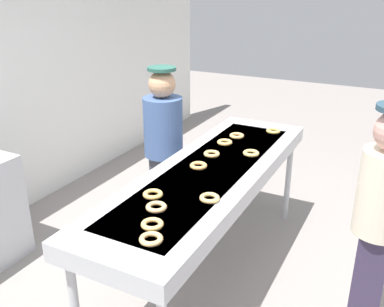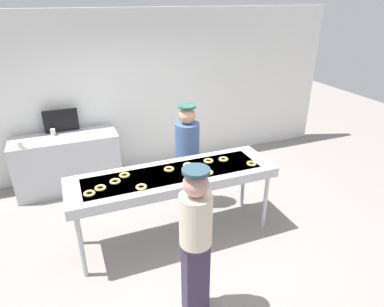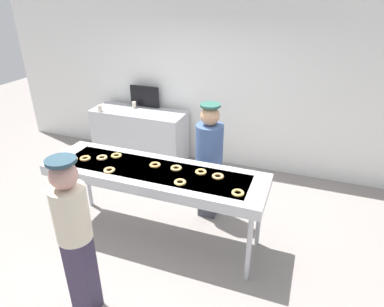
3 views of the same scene
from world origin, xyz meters
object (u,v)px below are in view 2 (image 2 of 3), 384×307
at_px(glazed_donut_3, 141,187).
at_px(glazed_donut_6, 208,161).
at_px(glazed_donut_7, 223,159).
at_px(menu_display, 61,121).
at_px(glazed_donut_5, 252,164).
at_px(paper_cup_1, 53,132).
at_px(glazed_donut_9, 125,175).
at_px(paper_cup_0, 20,145).
at_px(glazed_donut_2, 89,193).
at_px(fryer_conveyor, 173,178).
at_px(glazed_donut_1, 208,172).
at_px(glazed_donut_8, 100,188).
at_px(prep_counter, 68,162).
at_px(worker_baker, 187,150).
at_px(glazed_donut_10, 188,165).
at_px(glazed_donut_4, 169,169).
at_px(glazed_donut_0, 115,181).
at_px(customer_waiting, 196,237).

xyz_separation_m(glazed_donut_3, glazed_donut_6, (1.00, 0.33, 0.00)).
bearing_deg(glazed_donut_7, menu_display, 133.75).
height_order(glazed_donut_5, paper_cup_1, paper_cup_1).
xyz_separation_m(glazed_donut_9, paper_cup_0, (-1.25, 1.49, -0.00)).
bearing_deg(menu_display, glazed_donut_2, -85.19).
relative_size(fryer_conveyor, glazed_donut_1, 19.99).
bearing_deg(glazed_donut_9, glazed_donut_1, -17.83).
bearing_deg(glazed_donut_8, prep_counter, 99.43).
xyz_separation_m(glazed_donut_3, worker_baker, (0.91, 0.90, -0.07)).
relative_size(glazed_donut_9, menu_display, 0.24).
distance_m(glazed_donut_6, glazed_donut_10, 0.30).
bearing_deg(glazed_donut_4, fryer_conveyor, -72.56).
bearing_deg(glazed_donut_9, glazed_donut_8, -148.19).
relative_size(glazed_donut_0, glazed_donut_1, 1.00).
xyz_separation_m(glazed_donut_5, menu_display, (-2.26, 2.31, 0.13)).
distance_m(glazed_donut_4, glazed_donut_7, 0.77).
relative_size(glazed_donut_10, paper_cup_1, 1.21).
height_order(glazed_donut_7, worker_baker, worker_baker).
height_order(worker_baker, prep_counter, worker_baker).
xyz_separation_m(glazed_donut_10, paper_cup_1, (-1.61, 1.91, -0.00)).
bearing_deg(paper_cup_0, customer_waiting, -59.90).
distance_m(fryer_conveyor, worker_baker, 0.82).
bearing_deg(glazed_donut_2, glazed_donut_10, 10.41).
height_order(paper_cup_0, menu_display, menu_display).
height_order(glazed_donut_5, glazed_donut_10, same).
bearing_deg(glazed_donut_8, glazed_donut_9, 31.81).
relative_size(glazed_donut_4, prep_counter, 0.08).
distance_m(glazed_donut_8, paper_cup_0, 1.93).
height_order(glazed_donut_6, glazed_donut_8, same).
bearing_deg(customer_waiting, prep_counter, 120.27).
bearing_deg(glazed_donut_3, glazed_donut_4, 34.44).
xyz_separation_m(glazed_donut_0, customer_waiting, (0.53, -1.23, -0.06)).
relative_size(glazed_donut_8, customer_waiting, 0.08).
relative_size(paper_cup_0, paper_cup_1, 1.00).
bearing_deg(glazed_donut_0, fryer_conveyor, -2.16).
height_order(glazed_donut_2, glazed_donut_5, same).
height_order(glazed_donut_5, customer_waiting, customer_waiting).
relative_size(fryer_conveyor, glazed_donut_4, 19.99).
bearing_deg(customer_waiting, glazed_donut_6, 72.90).
relative_size(glazed_donut_2, glazed_donut_10, 1.00).
xyz_separation_m(glazed_donut_3, prep_counter, (-0.76, 2.10, -0.53)).
height_order(worker_baker, customer_waiting, customer_waiting).
height_order(glazed_donut_2, glazed_donut_6, same).
height_order(worker_baker, paper_cup_1, worker_baker).
xyz_separation_m(glazed_donut_8, worker_baker, (1.36, 0.74, -0.07)).
height_order(fryer_conveyor, glazed_donut_5, glazed_donut_5).
distance_m(glazed_donut_1, glazed_donut_10, 0.32).
relative_size(glazed_donut_2, glazed_donut_9, 1.00).
relative_size(fryer_conveyor, worker_baker, 1.63).
bearing_deg(menu_display, glazed_donut_4, -59.78).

